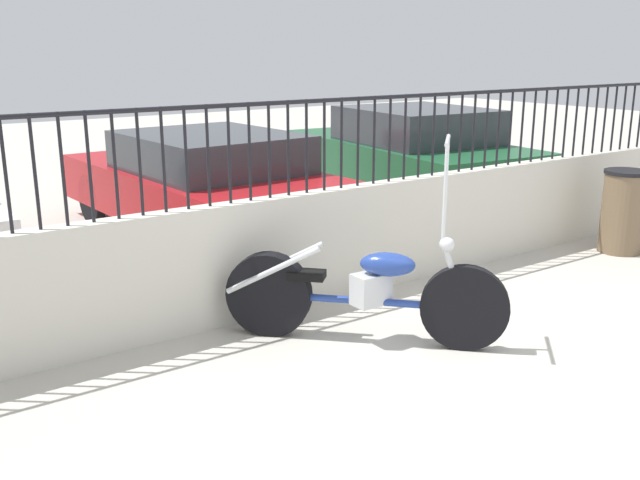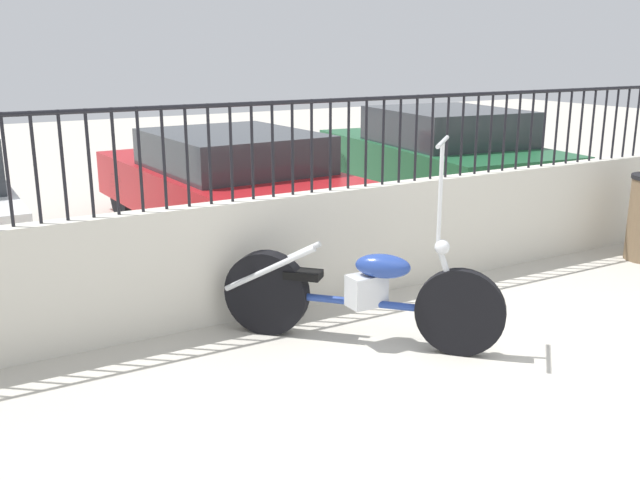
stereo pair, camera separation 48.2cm
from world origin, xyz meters
name	(u,v)px [view 2 (the right image)]	position (x,y,z in m)	size (l,w,h in m)	color
ground_plane	(561,422)	(0.00, 0.00, 0.00)	(40.00, 40.00, 0.00)	#B7B2A5
low_wall	(339,244)	(0.00, 2.57, 0.49)	(10.92, 0.18, 0.99)	beige
fence_railing	(340,129)	(0.00, 2.57, 1.51)	(10.92, 0.04, 0.78)	black
motorcycle_blue	(345,293)	(-0.48, 1.69, 0.39)	(1.57, 1.65, 1.58)	black
car_red	(227,181)	(0.06, 5.22, 0.63)	(2.08, 4.28, 1.23)	black
car_green	(439,157)	(3.23, 5.15, 0.69)	(2.25, 4.17, 1.37)	black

